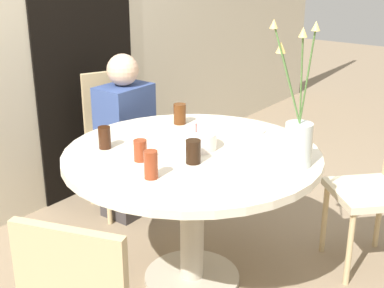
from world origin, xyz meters
name	(u,v)px	position (x,y,z in m)	size (l,w,h in m)	color
ground_plane	(192,279)	(0.00, 0.00, 0.00)	(16.00, 16.00, 0.00)	#89755B
wall_back	(12,18)	(0.00, 1.37, 1.30)	(8.00, 0.05, 2.60)	beige
doorway_panel	(86,51)	(0.54, 1.34, 1.02)	(0.90, 0.01, 2.05)	black
dining_table	(192,176)	(0.00, 0.00, 0.62)	(1.29, 1.29, 0.75)	beige
chair_left_flank	(117,132)	(0.44, 0.97, 0.53)	(0.53, 0.53, 0.93)	beige
birthday_cake	(196,140)	(0.05, 0.01, 0.79)	(0.21, 0.21, 0.13)	white
flower_vase	(298,135)	(0.15, -0.49, 0.90)	(0.17, 0.24, 0.67)	silver
side_plate	(247,130)	(0.44, -0.05, 0.75)	(0.20, 0.20, 0.01)	silver
drink_glass_0	(180,114)	(0.32, 0.33, 0.81)	(0.07, 0.07, 0.12)	#51280F
drink_glass_1	(105,138)	(-0.23, 0.38, 0.81)	(0.06, 0.06, 0.11)	#33190C
drink_glass_2	(193,152)	(-0.12, -0.09, 0.81)	(0.07, 0.07, 0.11)	black
drink_glass_3	(140,150)	(-0.24, 0.12, 0.80)	(0.06, 0.06, 0.10)	maroon
drink_glass_4	(151,165)	(-0.37, -0.05, 0.81)	(0.06, 0.06, 0.13)	maroon
person_guest	(126,142)	(0.37, 0.82, 0.51)	(0.34, 0.24, 1.09)	#383333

